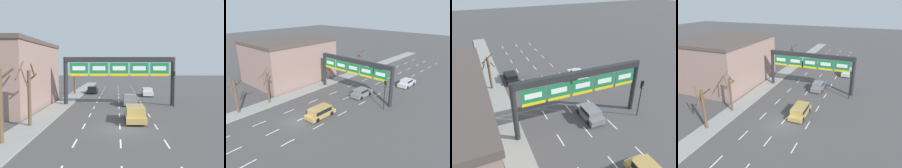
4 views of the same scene
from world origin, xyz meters
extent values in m
plane|color=#474444|center=(0.00, 0.00, 0.00)|extent=(220.00, 220.00, 0.00)
cube|color=gray|center=(-8.00, 0.00, 0.07)|extent=(2.80, 110.00, 0.15)
cube|color=white|center=(-3.30, -4.00, 0.01)|extent=(0.12, 2.00, 0.01)
cube|color=white|center=(-3.30, 1.00, 0.01)|extent=(0.12, 2.00, 0.01)
cube|color=white|center=(-3.30, 6.00, 0.01)|extent=(0.12, 2.00, 0.01)
cube|color=white|center=(-3.30, 11.00, 0.01)|extent=(0.12, 2.00, 0.01)
cube|color=white|center=(-3.30, 16.00, 0.01)|extent=(0.12, 2.00, 0.01)
cube|color=white|center=(-3.30, 21.00, 0.01)|extent=(0.12, 2.00, 0.01)
cube|color=white|center=(-3.30, 26.00, 0.01)|extent=(0.12, 2.00, 0.01)
cube|color=white|center=(-3.30, 31.00, 0.01)|extent=(0.12, 2.00, 0.01)
cube|color=white|center=(-3.30, 36.00, 0.01)|extent=(0.12, 2.00, 0.01)
cube|color=white|center=(-3.30, 41.00, 0.01)|extent=(0.12, 2.00, 0.01)
cube|color=white|center=(-3.30, 46.00, 0.01)|extent=(0.12, 2.00, 0.01)
cube|color=white|center=(0.00, -4.00, 0.01)|extent=(0.12, 2.00, 0.01)
cube|color=white|center=(0.00, 1.00, 0.01)|extent=(0.12, 2.00, 0.01)
cube|color=white|center=(0.00, 6.00, 0.01)|extent=(0.12, 2.00, 0.01)
cube|color=white|center=(0.00, 11.00, 0.01)|extent=(0.12, 2.00, 0.01)
cube|color=white|center=(0.00, 16.00, 0.01)|extent=(0.12, 2.00, 0.01)
cube|color=white|center=(0.00, 21.00, 0.01)|extent=(0.12, 2.00, 0.01)
cube|color=white|center=(0.00, 26.00, 0.01)|extent=(0.12, 2.00, 0.01)
cube|color=white|center=(0.00, 31.00, 0.01)|extent=(0.12, 2.00, 0.01)
cube|color=white|center=(0.00, 36.00, 0.01)|extent=(0.12, 2.00, 0.01)
cube|color=white|center=(0.00, 41.00, 0.01)|extent=(0.12, 2.00, 0.01)
cube|color=white|center=(0.00, 46.00, 0.01)|extent=(0.12, 2.00, 0.01)
cube|color=white|center=(3.30, -4.00, 0.01)|extent=(0.12, 2.00, 0.01)
cube|color=white|center=(3.30, 1.00, 0.01)|extent=(0.12, 2.00, 0.01)
cube|color=white|center=(3.30, 6.00, 0.01)|extent=(0.12, 2.00, 0.01)
cube|color=white|center=(3.30, 11.00, 0.01)|extent=(0.12, 2.00, 0.01)
cube|color=white|center=(3.30, 16.00, 0.01)|extent=(0.12, 2.00, 0.01)
cube|color=white|center=(3.30, 21.00, 0.01)|extent=(0.12, 2.00, 0.01)
cube|color=white|center=(3.30, 26.00, 0.01)|extent=(0.12, 2.00, 0.01)
cube|color=white|center=(3.30, 31.00, 0.01)|extent=(0.12, 2.00, 0.01)
cube|color=white|center=(3.30, 36.00, 0.01)|extent=(0.12, 2.00, 0.01)
cube|color=white|center=(3.30, 41.00, 0.01)|extent=(0.12, 2.00, 0.01)
cube|color=white|center=(3.30, 46.00, 0.01)|extent=(0.12, 2.00, 0.01)
cylinder|color=#232628|center=(-7.40, 12.91, 3.34)|extent=(0.57, 0.57, 6.68)
cylinder|color=#232628|center=(7.40, 12.91, 3.34)|extent=(0.57, 0.57, 6.68)
cube|color=#232628|center=(0.00, 12.91, 6.33)|extent=(14.80, 0.60, 0.70)
cube|color=#197542|center=(-5.50, 12.57, 4.99)|extent=(2.50, 0.08, 1.78)
cube|color=white|center=(-5.50, 12.52, 5.15)|extent=(1.75, 0.02, 0.57)
cube|color=yellow|center=(-5.50, 12.52, 4.26)|extent=(2.45, 0.02, 0.32)
cube|color=#197542|center=(-2.75, 12.57, 4.99)|extent=(2.50, 0.08, 1.78)
cube|color=white|center=(-2.75, 12.52, 5.15)|extent=(1.75, 0.02, 0.57)
cube|color=yellow|center=(-2.75, 12.52, 4.26)|extent=(2.45, 0.02, 0.32)
cube|color=#197542|center=(0.00, 12.57, 4.99)|extent=(2.50, 0.08, 1.78)
cube|color=white|center=(0.00, 12.52, 5.15)|extent=(1.75, 0.02, 0.57)
cube|color=yellow|center=(0.00, 12.52, 4.26)|extent=(2.45, 0.02, 0.32)
cube|color=#197542|center=(2.75, 12.57, 4.99)|extent=(2.50, 0.08, 1.78)
cube|color=white|center=(2.75, 12.52, 5.15)|extent=(1.75, 0.02, 0.57)
cube|color=yellow|center=(2.75, 12.52, 4.26)|extent=(2.45, 0.02, 0.32)
cube|color=#197542|center=(5.50, 12.57, 4.99)|extent=(2.50, 0.08, 1.78)
cube|color=white|center=(5.50, 12.52, 5.15)|extent=(1.75, 0.02, 0.57)
cube|color=yellow|center=(5.50, 12.52, 4.26)|extent=(2.45, 0.02, 0.32)
cube|color=black|center=(-5.11, 27.41, 0.54)|extent=(1.84, 4.34, 0.68)
cube|color=black|center=(-5.11, 27.15, 1.13)|extent=(1.69, 2.26, 0.51)
cube|color=black|center=(-5.11, 27.15, 1.13)|extent=(1.73, 2.08, 0.37)
cylinder|color=black|center=(-5.94, 28.71, 0.33)|extent=(0.22, 0.66, 0.66)
cylinder|color=black|center=(-4.28, 28.71, 0.33)|extent=(0.22, 0.66, 0.66)
cylinder|color=black|center=(-5.94, 26.11, 0.33)|extent=(0.22, 0.66, 0.66)
cylinder|color=black|center=(-4.28, 26.11, 0.33)|extent=(0.22, 0.66, 0.66)
cube|color=#A88947|center=(1.54, 3.08, 0.48)|extent=(1.95, 4.69, 0.56)
cube|color=#A88947|center=(1.54, 3.03, 1.15)|extent=(1.79, 3.29, 0.79)
cube|color=black|center=(1.54, 3.03, 1.15)|extent=(1.83, 3.02, 0.57)
cylinder|color=black|center=(0.65, 4.48, 0.33)|extent=(0.22, 0.66, 0.66)
cylinder|color=black|center=(2.42, 4.48, 0.33)|extent=(0.22, 0.66, 0.66)
cylinder|color=black|center=(0.65, 1.67, 0.33)|extent=(0.22, 0.66, 0.66)
cylinder|color=black|center=(2.42, 1.67, 0.33)|extent=(0.22, 0.66, 0.66)
cube|color=#B7B7BC|center=(5.15, 23.69, 0.55)|extent=(1.81, 4.59, 0.71)
cube|color=#B7B7BC|center=(5.15, 23.41, 1.19)|extent=(1.67, 2.39, 0.57)
cube|color=black|center=(5.15, 23.41, 1.19)|extent=(1.70, 2.20, 0.41)
cylinder|color=black|center=(4.33, 25.07, 0.33)|extent=(0.22, 0.66, 0.66)
cylinder|color=black|center=(5.97, 25.07, 0.33)|extent=(0.22, 0.66, 0.66)
cylinder|color=black|center=(4.33, 22.31, 0.33)|extent=(0.22, 0.66, 0.66)
cylinder|color=black|center=(5.97, 22.31, 0.33)|extent=(0.22, 0.66, 0.66)
cube|color=slate|center=(1.54, 13.28, 0.57)|extent=(1.87, 4.26, 0.73)
cube|color=slate|center=(1.54, 13.03, 1.22)|extent=(1.72, 2.22, 0.58)
cube|color=black|center=(1.54, 13.03, 1.22)|extent=(1.76, 2.04, 0.42)
cylinder|color=black|center=(0.69, 14.56, 0.33)|extent=(0.22, 0.66, 0.66)
cylinder|color=black|center=(2.39, 14.56, 0.33)|extent=(0.22, 0.66, 0.66)
cylinder|color=black|center=(0.69, 12.00, 0.33)|extent=(0.22, 0.66, 0.66)
cylinder|color=black|center=(2.39, 12.00, 0.33)|extent=(0.22, 0.66, 0.66)
cylinder|color=black|center=(7.19, 11.31, 1.93)|extent=(0.12, 0.12, 3.85)
cube|color=black|center=(7.19, 11.31, 4.30)|extent=(0.30, 0.24, 0.90)
sphere|color=#3D0E0C|center=(7.19, 11.18, 4.60)|extent=(0.20, 0.20, 0.20)
sphere|color=#412F0C|center=(7.19, 11.18, 4.30)|extent=(0.20, 0.20, 0.20)
sphere|color=green|center=(7.19, 11.18, 4.00)|extent=(0.20, 0.20, 0.20)
cylinder|color=brown|center=(-8.14, 0.60, 2.64)|extent=(0.31, 0.31, 4.98)
cylinder|color=brown|center=(-8.99, 0.63, 5.14)|extent=(0.20, 1.80, 1.67)
cylinder|color=brown|center=(-8.42, 0.24, 4.50)|extent=(0.90, 0.73, 1.54)
cylinder|color=brown|center=(-7.77, 0.57, 5.15)|extent=(0.20, 0.88, 1.15)
cylinder|color=brown|center=(-8.07, 1.10, 4.41)|extent=(1.11, 0.29, 0.92)
cylinder|color=brown|center=(-8.37, 25.74, 2.63)|extent=(0.35, 0.35, 4.97)
cylinder|color=brown|center=(-7.83, 25.46, 4.01)|extent=(0.74, 1.25, 1.27)
cylinder|color=brown|center=(-8.98, 26.12, 3.81)|extent=(0.96, 1.40, 1.50)
cylinder|color=brown|center=(-8.34, 26.58, 4.60)|extent=(1.78, 0.21, 1.48)
cylinder|color=brown|center=(-8.39, -4.50, 2.77)|extent=(0.36, 0.36, 5.23)
cylinder|color=brown|center=(-8.43, -3.77, 4.80)|extent=(1.56, 0.25, 1.25)
camera|label=1|loc=(-0.25, -21.46, 5.64)|focal=40.00mm
camera|label=2|loc=(22.52, -16.40, 15.51)|focal=35.00mm
camera|label=3|loc=(-10.21, -5.51, 15.96)|focal=35.00mm
camera|label=4|loc=(10.23, -22.77, 15.48)|focal=35.00mm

